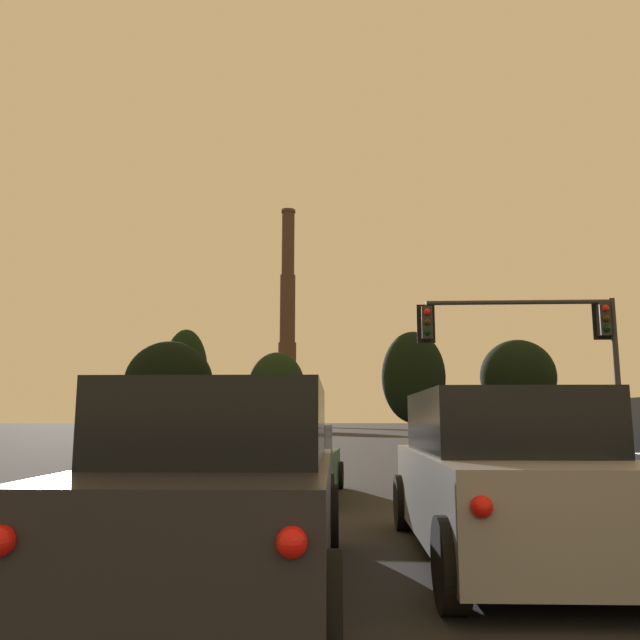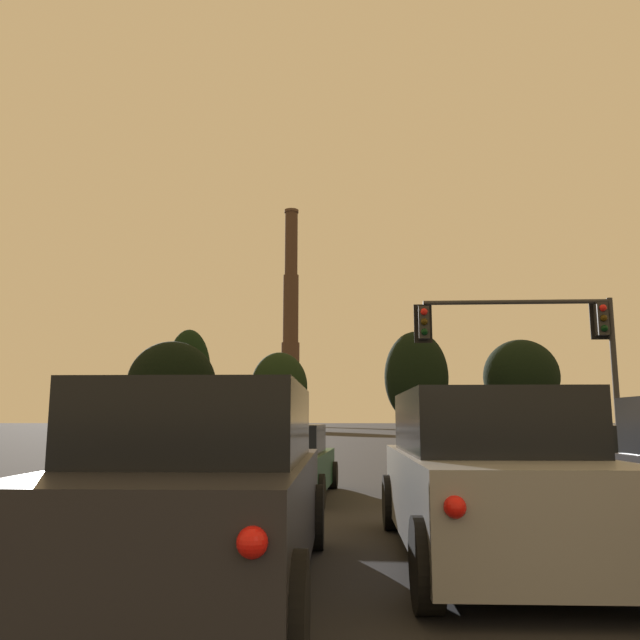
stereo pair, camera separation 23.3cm
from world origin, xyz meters
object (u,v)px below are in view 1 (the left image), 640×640
object	(u,v)px
suv_center_lane_second	(503,477)
traffic_light_overhead_right	(545,337)
hatchback_right_lane_front	(592,466)
suv_left_lane_second	(225,490)
hatchback_left_lane_front	(291,464)
smokestack	(287,339)

from	to	relation	value
suv_center_lane_second	traffic_light_overhead_right	bearing A→B (deg)	69.43
hatchback_right_lane_front	traffic_light_overhead_right	distance (m)	8.17
suv_left_lane_second	traffic_light_overhead_right	xyz separation A→B (m)	(7.35, 13.89, 3.21)
hatchback_left_lane_front	suv_center_lane_second	size ratio (longest dim) A/B	0.85
hatchback_right_lane_front	traffic_light_overhead_right	xyz separation A→B (m)	(1.54, 7.25, 3.45)
traffic_light_overhead_right	smokestack	world-z (taller)	smokestack
hatchback_left_lane_front	suv_left_lane_second	xyz separation A→B (m)	(0.02, -6.93, 0.23)
smokestack	traffic_light_overhead_right	bearing A→B (deg)	-80.85
suv_left_lane_second	hatchback_right_lane_front	xyz separation A→B (m)	(5.81, 6.63, -0.23)
hatchback_right_lane_front	smokestack	distance (m)	141.08
suv_center_lane_second	suv_left_lane_second	world-z (taller)	same
traffic_light_overhead_right	suv_center_lane_second	bearing A→B (deg)	-109.80
suv_left_lane_second	hatchback_right_lane_front	size ratio (longest dim) A/B	1.20
hatchback_left_lane_front	traffic_light_overhead_right	bearing A→B (deg)	45.87
suv_left_lane_second	traffic_light_overhead_right	bearing A→B (deg)	60.84
hatchback_right_lane_front	traffic_light_overhead_right	size ratio (longest dim) A/B	0.65
suv_center_lane_second	smokestack	bearing A→B (deg)	95.84
traffic_light_overhead_right	smokestack	size ratio (longest dim) A/B	0.12
suv_left_lane_second	smokestack	bearing A→B (deg)	94.14
suv_left_lane_second	traffic_light_overhead_right	world-z (taller)	traffic_light_overhead_right
hatchback_right_lane_front	traffic_light_overhead_right	bearing A→B (deg)	77.50
suv_left_lane_second	traffic_light_overhead_right	size ratio (longest dim) A/B	0.78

